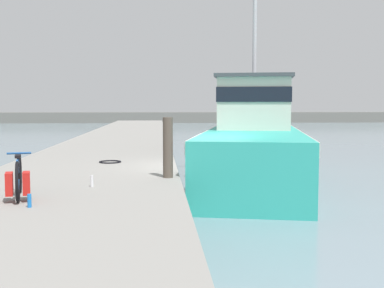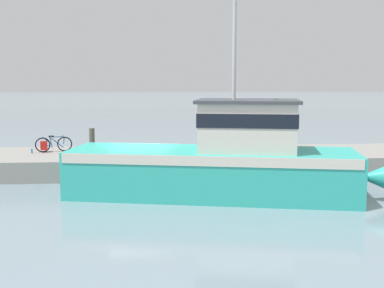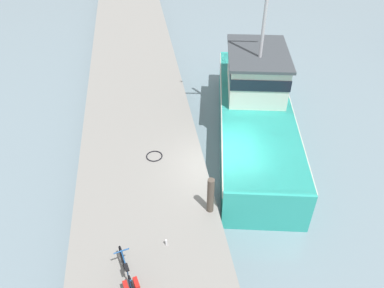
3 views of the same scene
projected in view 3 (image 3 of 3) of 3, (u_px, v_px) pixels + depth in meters
name	position (u px, v px, depth m)	size (l,w,h in m)	color
ground_plane	(225.00, 183.00, 14.79)	(320.00, 320.00, 0.00)	gray
dock_pier	(144.00, 184.00, 14.12)	(4.81, 80.00, 0.91)	gray
fishing_boat_main	(255.00, 105.00, 16.75)	(5.12, 12.68, 8.80)	teal
bicycle_touring	(128.00, 277.00, 10.15)	(0.66, 1.69, 0.78)	black
mooring_post	(211.00, 195.00, 12.07)	(0.23, 0.23, 1.39)	#51473D
hose_coil	(154.00, 156.00, 14.65)	(0.64, 0.64, 0.04)	black
water_bottle_on_curb	(166.00, 242.00, 11.33)	(0.06, 0.06, 0.24)	silver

